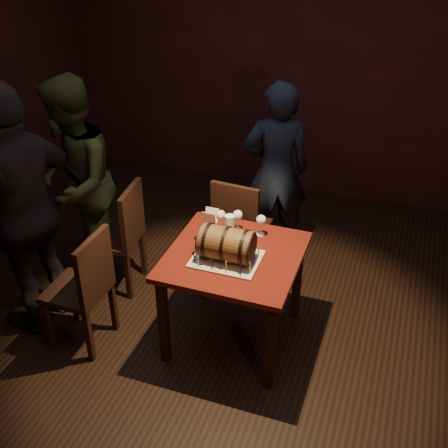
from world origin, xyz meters
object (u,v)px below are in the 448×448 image
object	(u,v)px
pub_table	(234,267)
chair_left_rear	(122,232)
wine_glass_left	(221,216)
chair_back	(239,224)
chair_left_front	(85,285)
person_back	(276,171)
wine_glass_right	(261,221)
person_left_rear	(74,183)
wine_glass_mid	(238,216)
pint_of_ale	(230,225)
person_left_front	(25,213)
barrel_cake	(226,244)

from	to	relation	value
pub_table	chair_left_rear	xyz separation A→B (m)	(-1.05, 0.31, -0.12)
wine_glass_left	chair_back	world-z (taller)	chair_back
chair_left_front	person_back	distance (m)	1.90
wine_glass_right	person_left_rear	world-z (taller)	person_left_rear
person_left_rear	pub_table	bearing A→B (deg)	52.69
wine_glass_left	person_back	distance (m)	0.99
wine_glass_mid	person_left_rear	bearing A→B (deg)	177.90
wine_glass_left	person_back	size ratio (longest dim) A/B	0.10
pint_of_ale	person_left_front	xyz separation A→B (m)	(-1.34, -0.51, 0.12)
chair_back	wine_glass_left	bearing A→B (deg)	-89.23
chair_back	person_left_rear	distance (m)	1.37
wine_glass_left	pint_of_ale	distance (m)	0.10
wine_glass_left	chair_left_rear	world-z (taller)	chair_left_rear
barrel_cake	wine_glass_right	xyz separation A→B (m)	(0.13, 0.38, -0.01)
wine_glass_mid	person_left_front	world-z (taller)	person_left_front
pub_table	person_back	bearing A→B (deg)	91.96
chair_left_front	wine_glass_mid	bearing A→B (deg)	38.33
pint_of_ale	chair_back	size ratio (longest dim) A/B	0.16
pint_of_ale	person_back	world-z (taller)	person_back
pint_of_ale	person_back	distance (m)	1.01
chair_back	chair_left_front	xyz separation A→B (m)	(-0.76, -1.12, 0.00)
wine_glass_right	chair_left_rear	world-z (taller)	chair_left_rear
wine_glass_left	chair_left_rear	distance (m)	0.92
chair_left_front	person_left_front	distance (m)	0.66
chair_back	chair_left_rear	xyz separation A→B (m)	(-0.85, -0.42, 0.00)
barrel_cake	person_left_rear	distance (m)	1.51
person_back	person_left_rear	distance (m)	1.69
wine_glass_left	person_left_rear	size ratio (longest dim) A/B	0.09
pub_table	chair_back	xyz separation A→B (m)	(-0.20, 0.73, -0.12)
pint_of_ale	person_back	xyz separation A→B (m)	(0.07, 1.01, -0.03)
wine_glass_mid	person_left_rear	size ratio (longest dim) A/B	0.09
pint_of_ale	chair_left_front	distance (m)	1.10
pub_table	chair_left_rear	world-z (taller)	chair_left_rear
barrel_cake	person_left_front	xyz separation A→B (m)	(-1.43, -0.20, 0.07)
wine_glass_left	chair_left_rear	size ratio (longest dim) A/B	0.17
wine_glass_right	chair_left_rear	size ratio (longest dim) A/B	0.17
barrel_cake	wine_glass_mid	size ratio (longest dim) A/B	2.56
wine_glass_mid	wine_glass_right	size ratio (longest dim) A/B	1.00
person_left_front	wine_glass_right	bearing A→B (deg)	120.11
wine_glass_right	chair_left_rear	xyz separation A→B (m)	(-1.15, 0.01, -0.35)
wine_glass_right	pint_of_ale	xyz separation A→B (m)	(-0.22, -0.06, -0.05)
barrel_cake	wine_glass_right	bearing A→B (deg)	71.09
wine_glass_left	chair_left_front	distance (m)	1.07
chair_left_front	person_left_rear	distance (m)	0.97
wine_glass_mid	person_left_front	size ratio (longest dim) A/B	0.09
pub_table	pint_of_ale	world-z (taller)	pint_of_ale
wine_glass_left	chair_left_front	size ratio (longest dim) A/B	0.17
chair_left_rear	chair_left_front	world-z (taller)	same
wine_glass_mid	wine_glass_right	xyz separation A→B (m)	(0.18, -0.01, 0.00)
pub_table	person_left_front	xyz separation A→B (m)	(-1.46, -0.28, 0.30)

